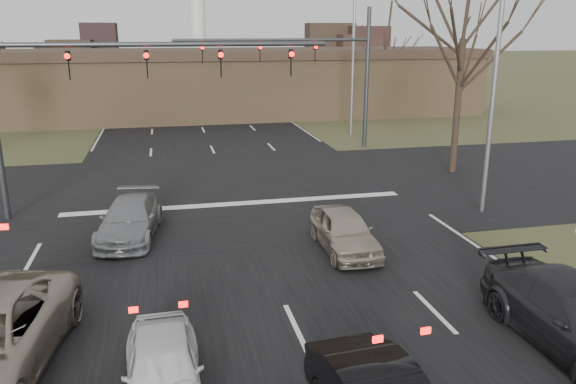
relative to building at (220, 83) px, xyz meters
name	(u,v)px	position (x,y,z in m)	size (l,w,h in m)	color
road_main	(184,90)	(-2.00, 22.00, -2.66)	(14.00, 300.00, 0.02)	black
road_cross	(232,191)	(-2.00, -23.00, -2.65)	(200.00, 14.00, 0.02)	black
building	(220,83)	(0.00, 0.00, 0.00)	(42.40, 10.40, 5.30)	olive
mast_arm_near	(88,77)	(-7.23, -25.00, 2.41)	(12.12, 0.24, 8.00)	#383A3D
mast_arm_far	(320,61)	(4.18, -15.00, 2.35)	(11.12, 0.24, 8.00)	#383A3D
streetlight_right_near	(492,62)	(6.82, -28.00, 2.92)	(2.34, 0.25, 10.00)	gray
streetlight_right_far	(351,49)	(7.32, -11.00, 2.92)	(2.34, 0.25, 10.00)	gray
tree_right_far	(387,28)	(13.00, -3.00, 4.29)	(5.40, 5.40, 9.00)	black
car_white_sedan	(163,369)	(-5.00, -36.95, -2.06)	(1.44, 3.58, 1.22)	white
car_grey_ahead	(130,219)	(-6.00, -27.90, -2.03)	(1.77, 4.35, 1.26)	gray
car_silver_ahead	(344,231)	(0.60, -30.61, -2.01)	(1.54, 3.84, 1.31)	#A69986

